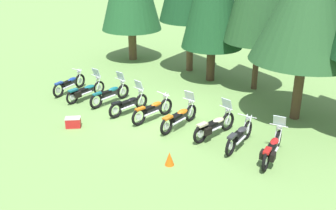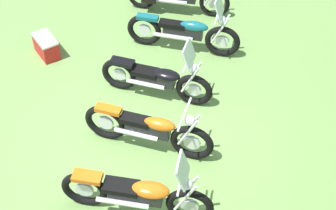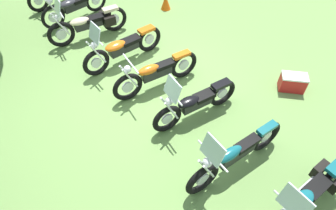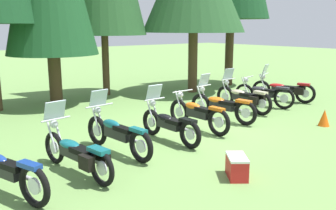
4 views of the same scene
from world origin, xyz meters
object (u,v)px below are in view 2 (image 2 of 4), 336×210
object	(u,v)px
motorcycle_2	(185,32)
motorcycle_3	(157,78)
motorcycle_5	(138,194)
picnic_cooler	(46,46)
motorcycle_4	(149,129)

from	to	relation	value
motorcycle_2	motorcycle_3	xyz separation A→B (m)	(1.46, -0.05, -0.02)
motorcycle_5	picnic_cooler	size ratio (longest dim) A/B	3.42
picnic_cooler	motorcycle_2	bearing A→B (deg)	112.38
picnic_cooler	motorcycle_3	bearing A→B (deg)	81.15
motorcycle_5	motorcycle_4	bearing A→B (deg)	94.76
motorcycle_3	motorcycle_4	distance (m)	1.27
motorcycle_2	motorcycle_4	size ratio (longest dim) A/B	1.03
motorcycle_4	motorcycle_3	bearing A→B (deg)	101.59
motorcycle_3	motorcycle_2	bearing A→B (deg)	85.82
motorcycle_5	picnic_cooler	distance (m)	4.29
motorcycle_3	motorcycle_5	xyz separation A→B (m)	(2.51, 0.61, 0.03)
motorcycle_4	picnic_cooler	xyz separation A→B (m)	(-1.63, -2.84, -0.24)
motorcycle_2	motorcycle_4	bearing A→B (deg)	-90.62
motorcycle_3	motorcycle_4	size ratio (longest dim) A/B	0.94
motorcycle_4	picnic_cooler	world-z (taller)	motorcycle_4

